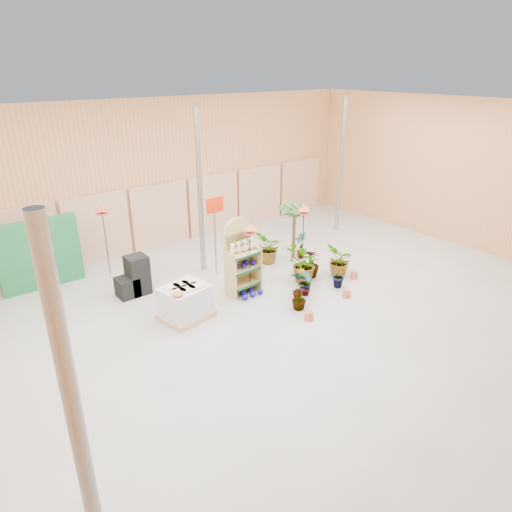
{
  "coord_description": "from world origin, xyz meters",
  "views": [
    {
      "loc": [
        -6.13,
        -6.59,
        5.35
      ],
      "look_at": [
        0.3,
        1.5,
        1.0
      ],
      "focal_mm": 32.0,
      "sensor_mm": 36.0,
      "label": 1
    }
  ],
  "objects_px": {
    "display_shelf": "(240,259)",
    "pallet_stack": "(185,302)",
    "potted_plant_2": "(304,264)",
    "bird_table_front": "(250,229)"
  },
  "relations": [
    {
      "from": "pallet_stack",
      "to": "potted_plant_2",
      "type": "xyz_separation_m",
      "value": [
        3.39,
        -0.32,
        0.11
      ]
    },
    {
      "from": "bird_table_front",
      "to": "potted_plant_2",
      "type": "height_order",
      "value": "bird_table_front"
    },
    {
      "from": "display_shelf",
      "to": "pallet_stack",
      "type": "xyz_separation_m",
      "value": [
        -1.76,
        -0.29,
        -0.5
      ]
    },
    {
      "from": "pallet_stack",
      "to": "potted_plant_2",
      "type": "distance_m",
      "value": 3.41
    },
    {
      "from": "pallet_stack",
      "to": "potted_plant_2",
      "type": "bearing_deg",
      "value": -15.39
    },
    {
      "from": "pallet_stack",
      "to": "bird_table_front",
      "type": "relative_size",
      "value": 0.66
    },
    {
      "from": "pallet_stack",
      "to": "display_shelf",
      "type": "bearing_deg",
      "value": -0.64
    },
    {
      "from": "pallet_stack",
      "to": "bird_table_front",
      "type": "bearing_deg",
      "value": -9.62
    },
    {
      "from": "display_shelf",
      "to": "potted_plant_2",
      "type": "distance_m",
      "value": 1.79
    },
    {
      "from": "display_shelf",
      "to": "potted_plant_2",
      "type": "xyz_separation_m",
      "value": [
        1.64,
        -0.61,
        -0.39
      ]
    }
  ]
}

